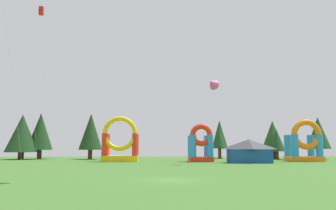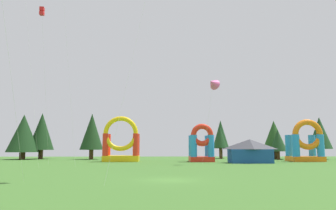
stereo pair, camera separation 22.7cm
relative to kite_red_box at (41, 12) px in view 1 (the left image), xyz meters
The scene contains 15 objects.
ground_plane 32.05m from the kite_red_box, 43.51° to the right, with size 120.00×120.00×0.00m, color #3D6B28.
kite_red_box is the anchor object (origin of this frame).
kite_pink_delta 26.83m from the kite_red_box, 13.92° to the left, with size 2.86×2.51×13.48m.
inflatable_red_slide 25.63m from the kite_red_box, 58.51° to the left, with size 6.37×3.64×8.04m.
inflatable_blue_arch 33.75m from the kite_red_box, 32.18° to the left, with size 4.19×4.83×6.65m.
inflatable_yellow_castle 48.88m from the kite_red_box, 19.61° to the left, with size 5.68×4.56×7.51m.
festival_tent 38.14m from the kite_red_box, 18.33° to the left, with size 6.71×3.84×3.86m.
tree_row_0 32.34m from the kite_red_box, 115.86° to the left, with size 6.57×6.57×9.34m.
tree_row_1 32.95m from the kite_red_box, 108.66° to the left, with size 5.34×5.34×9.87m.
tree_row_2 29.90m from the kite_red_box, 85.64° to the left, with size 4.86×4.86×9.55m.
tree_row_3 44.06m from the kite_red_box, 43.76° to the left, with size 2.90×2.90×7.15m.
tree_row_4 44.88m from the kite_red_box, 44.62° to the left, with size 3.62×3.62×8.49m.
tree_row_5 50.03m from the kite_red_box, 30.09° to the left, with size 3.25×3.25×6.21m.
tree_row_6 51.42m from the kite_red_box, 33.01° to the left, with size 5.09×5.09×8.20m.
tree_row_7 57.72m from the kite_red_box, 26.14° to the left, with size 4.74×4.74×8.81m.
Camera 1 is at (-0.86, -27.28, 2.77)m, focal length 35.02 mm.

